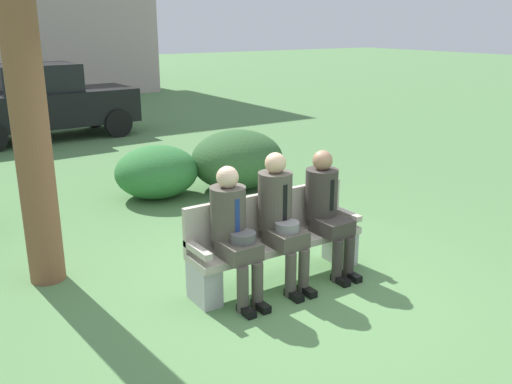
% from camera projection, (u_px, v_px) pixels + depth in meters
% --- Properties ---
extents(ground_plane, '(80.00, 80.00, 0.00)m').
position_uv_depth(ground_plane, '(292.00, 291.00, 5.49)').
color(ground_plane, '#538049').
extents(park_bench, '(1.90, 0.44, 0.90)m').
position_uv_depth(park_bench, '(274.00, 240.00, 5.66)').
color(park_bench, '#B7AD9E').
rests_on(park_bench, ground).
extents(seated_man_left, '(0.34, 0.72, 1.29)m').
position_uv_depth(seated_man_left, '(234.00, 228.00, 5.17)').
color(seated_man_left, '#4C473D').
rests_on(seated_man_left, ground).
extents(seated_man_middle, '(0.34, 0.72, 1.35)m').
position_uv_depth(seated_man_middle, '(280.00, 214.00, 5.45)').
color(seated_man_middle, '#4C473D').
rests_on(seated_man_middle, ground).
extents(seated_man_right, '(0.34, 0.72, 1.30)m').
position_uv_depth(seated_man_right, '(326.00, 206.00, 5.77)').
color(seated_man_right, '#38332D').
rests_on(seated_man_right, ground).
extents(shrub_near_bench, '(1.26, 1.16, 0.79)m').
position_uv_depth(shrub_near_bench, '(157.00, 172.00, 8.35)').
color(shrub_near_bench, '#317637').
rests_on(shrub_near_bench, ground).
extents(shrub_mid_lawn, '(1.49, 1.37, 0.93)m').
position_uv_depth(shrub_mid_lawn, '(237.00, 159.00, 8.80)').
color(shrub_mid_lawn, '#325C2F').
rests_on(shrub_mid_lawn, ground).
extents(parked_car_far, '(3.97, 1.86, 1.68)m').
position_uv_depth(parked_car_far, '(44.00, 102.00, 12.43)').
color(parked_car_far, black).
rests_on(parked_car_far, ground).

